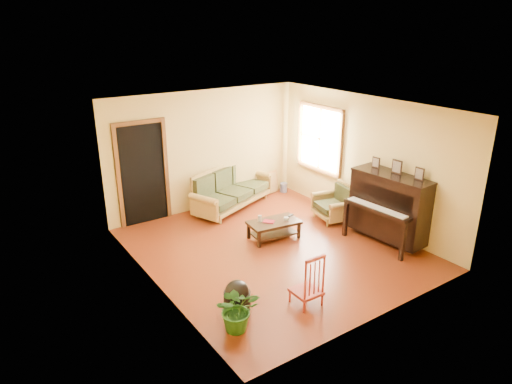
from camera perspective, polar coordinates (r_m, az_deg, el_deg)
floor at (r=8.45m, az=2.16°, el=-7.07°), size 5.00×5.00×0.00m
doorway at (r=9.46m, az=-13.95°, el=2.12°), size 1.08×0.16×2.05m
window at (r=10.19m, az=8.00°, el=6.62°), size 0.12×1.36×1.46m
sofa at (r=10.11m, az=-2.93°, el=0.45°), size 2.27×1.59×0.90m
coffee_table at (r=8.76m, az=2.24°, el=-4.73°), size 1.03×0.64×0.35m
armchair at (r=9.62m, az=9.55°, el=-1.29°), size 0.87×0.90×0.77m
piano at (r=8.85m, az=16.49°, el=-1.91°), size 0.99×1.56×1.32m
footstool at (r=6.67m, az=-2.37°, el=-13.40°), size 0.42×0.42×0.37m
red_chair at (r=6.75m, az=6.36°, el=-10.72°), size 0.40×0.43×0.84m
leaning_frame at (r=11.03m, az=1.92°, el=1.26°), size 0.43×0.17×0.56m
ceramic_crock at (r=11.17m, az=3.47°, el=0.57°), size 0.23×0.23×0.23m
potted_plant at (r=6.26m, az=-2.31°, el=-14.38°), size 0.74×0.70×0.65m
book at (r=8.58m, az=1.50°, el=-3.92°), size 0.25×0.26×0.02m
candle at (r=8.65m, az=0.48°, el=-3.33°), size 0.08×0.08×0.12m
glass_jar at (r=8.73m, az=3.80°, el=-3.36°), size 0.10×0.10×0.06m
remote at (r=8.95m, az=4.37°, el=-2.93°), size 0.15×0.08×0.01m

